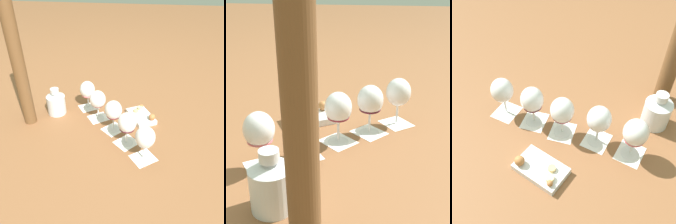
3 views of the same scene
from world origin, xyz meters
The scene contains 14 objects.
ground_plane centered at (0.00, 0.00, 0.00)m, with size 8.00×8.00×0.00m, color brown.
tasting_card_0 centered at (-0.19, -0.17, 0.00)m, with size 0.13×0.14×0.00m.
tasting_card_1 centered at (-0.09, -0.09, 0.00)m, with size 0.13×0.14×0.00m.
tasting_card_2 centered at (0.00, 0.01, 0.00)m, with size 0.14×0.14×0.00m.
tasting_card_3 centered at (0.10, 0.08, 0.00)m, with size 0.14×0.14×0.00m.
tasting_card_4 centered at (0.19, 0.17, 0.00)m, with size 0.13×0.14×0.00m.
wine_glass_0 centered at (-0.19, -0.17, 0.11)m, with size 0.09×0.09×0.17m.
wine_glass_1 centered at (-0.09, -0.09, 0.11)m, with size 0.09×0.09×0.17m.
wine_glass_2 centered at (0.00, 0.01, 0.11)m, with size 0.09×0.09×0.17m.
wine_glass_3 centered at (0.10, 0.08, 0.11)m, with size 0.09×0.09×0.17m.
wine_glass_4 centered at (0.19, 0.17, 0.11)m, with size 0.09×0.09×0.17m.
ceramic_vase centered at (-0.11, -0.34, 0.07)m, with size 0.10×0.10×0.16m.
snack_dish centered at (-0.12, 0.15, 0.02)m, with size 0.21×0.18×0.06m.
umbrella_pole centered at (-0.01, -0.45, 0.39)m, with size 0.06×0.06×0.77m.
Camera 1 is at (0.98, 0.15, 0.76)m, focal length 38.00 mm.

